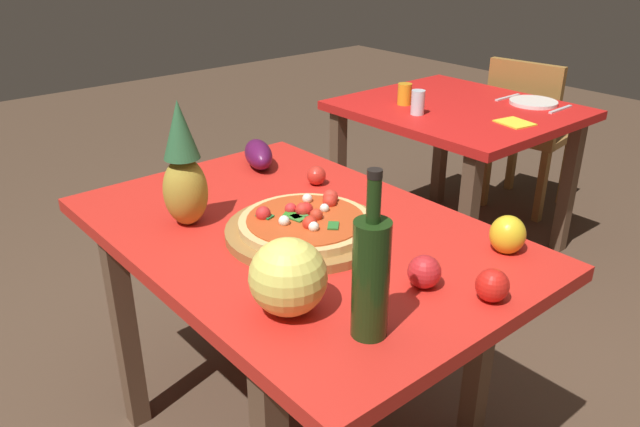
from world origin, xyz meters
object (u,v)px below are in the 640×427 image
Objects in this scene: wine_bottle at (371,276)px; tomato_by_bottle at (424,272)px; display_table at (298,256)px; eggplant at (258,154)px; dining_chair at (527,127)px; drinking_glass_water at (418,102)px; background_table at (457,127)px; tomato_beside_pepper at (492,285)px; bell_pepper at (508,235)px; pizza_board at (306,231)px; pineapple_left at (184,170)px; fork_utensil at (508,97)px; napkin_folded at (515,123)px; knife_utensil at (561,109)px; tomato_near_board at (316,176)px; drinking_glass_juice at (405,94)px; melon at (288,277)px; pizza at (306,221)px; dinner_plate at (533,102)px.

wine_bottle is 0.25m from tomato_by_bottle.
display_table is 0.53m from eggplant.
dining_chair reaches higher than drinking_glass_water.
tomato_beside_pepper reaches higher than background_table.
tomato_beside_pepper is (1.09, -1.26, 0.14)m from background_table.
dining_chair is at bearing 120.13° from tomato_beside_pepper.
dining_chair is 2.00m from bell_pepper.
pizza_board is at bearing -6.49° from display_table.
wine_bottle is 1.02× the size of pineapple_left.
fork_utensil is (-0.91, 1.33, -0.04)m from bell_pepper.
fork_utensil reaches higher than napkin_folded.
drinking_glass_water is 0.60× the size of knife_utensil.
fork_utensil is (-0.51, 1.67, -0.01)m from pizza_board.
tomato_beside_pepper is at bearing -55.62° from fork_utensil.
tomato_by_bottle is at bearing -64.29° from napkin_folded.
tomato_near_board is at bearing 10.51° from eggplant.
display_table is 0.45m from tomato_by_bottle.
pizza_board is at bearing -57.97° from drinking_glass_juice.
napkin_folded is at bearing 115.71° from tomato_by_bottle.
melon is at bearing -58.11° from drinking_glass_water.
tomato_near_board is (0.34, -1.79, 0.27)m from dining_chair.
wine_bottle is 0.70m from pineapple_left.
tomato_near_board is (-0.66, -0.08, -0.02)m from bell_pepper.
knife_utensil is at bearing 55.52° from drinking_glass_water.
background_table is 1.49m from pizza.
dining_chair reaches higher than tomato_by_bottle.
knife_utensil is (0.28, 0.00, 0.00)m from fork_utensil.
pizza_board is 1.68m from knife_utensil.
tomato_near_board reaches higher than display_table.
dining_chair is 7.93× the size of drinking_glass_water.
tomato_by_bottle is at bearing -47.74° from drinking_glass_water.
drinking_glass_juice is (-0.15, -0.85, 0.29)m from dining_chair.
dining_chair is at bearing 100.89° from tomato_near_board.
wine_bottle is at bearing -22.49° from eggplant.
display_table is at bearing 42.55° from pineapple_left.
pizza_board is at bearing 135.05° from melon.
pizza is 3.58× the size of bell_pepper.
pineapple_left reaches higher than eggplant.
fork_utensil is at bearing 116.82° from wine_bottle.
wine_bottle is 1.82m from drinking_glass_juice.
background_table is 4.45× the size of dinner_plate.
fork_utensil is at bearing 106.77° from pizza.
drinking_glass_water reaches higher than display_table.
wine_bottle is 2.02m from dinner_plate.
pineapple_left is (-0.27, -0.21, 0.12)m from pizza.
napkin_folded is at bearing 88.89° from tomato_near_board.
bell_pepper is (0.67, 0.54, -0.11)m from pineapple_left.
pineapple_left reaches higher than melon.
tomato_by_bottle reaches higher than pizza_board.
background_table is at bearing 100.64° from pineapple_left.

